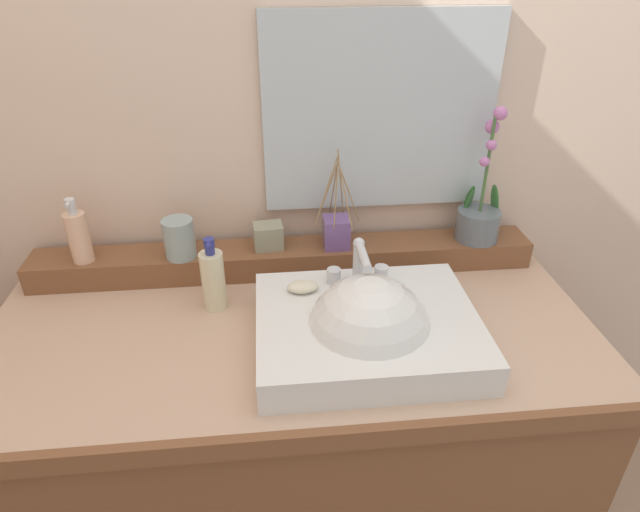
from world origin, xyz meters
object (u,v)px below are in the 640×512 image
object	(u,v)px
potted_plant	(479,214)
reed_diffuser	(336,231)
soap_dispenser	(78,236)
sink_basin	(368,333)
soap_bar	(303,287)
lotion_bottle	(213,279)
tumbler_cup	(179,239)
trinket_box	(268,236)

from	to	relation	value
potted_plant	reed_diffuser	distance (m)	0.38
soap_dispenser	reed_diffuser	bearing A→B (deg)	0.91
sink_basin	soap_bar	world-z (taller)	sink_basin
sink_basin	soap_dispenser	distance (m)	0.73
soap_bar	lotion_bottle	world-z (taller)	lotion_bottle
soap_bar	potted_plant	distance (m)	0.53
tumbler_cup	lotion_bottle	distance (m)	0.16
lotion_bottle	soap_bar	bearing A→B (deg)	-17.89
tumbler_cup	lotion_bottle	world-z (taller)	lotion_bottle
trinket_box	lotion_bottle	bearing A→B (deg)	-135.70
tumbler_cup	trinket_box	bearing A→B (deg)	6.45
sink_basin	tumbler_cup	world-z (taller)	sink_basin
soap_bar	tumbler_cup	world-z (taller)	tumbler_cup
sink_basin	trinket_box	bearing A→B (deg)	120.97
soap_dispenser	tumbler_cup	size ratio (longest dim) A/B	1.64
soap_dispenser	lotion_bottle	world-z (taller)	soap_dispenser
potted_plant	trinket_box	size ratio (longest dim) A/B	4.78
potted_plant	soap_dispenser	xyz separation A→B (m)	(-1.01, -0.01, -0.00)
soap_dispenser	trinket_box	distance (m)	0.46
lotion_bottle	trinket_box	bearing A→B (deg)	49.51
reed_diffuser	trinket_box	distance (m)	0.17
soap_bar	soap_dispenser	xyz separation A→B (m)	(-0.53, 0.20, 0.05)
potted_plant	lotion_bottle	world-z (taller)	potted_plant
soap_dispenser	lotion_bottle	xyz separation A→B (m)	(0.32, -0.13, -0.06)
soap_dispenser	trinket_box	bearing A→B (deg)	2.54
soap_bar	trinket_box	xyz separation A→B (m)	(-0.07, 0.22, 0.02)
sink_basin	soap_dispenser	world-z (taller)	soap_dispenser
sink_basin	potted_plant	size ratio (longest dim) A/B	1.33
potted_plant	trinket_box	xyz separation A→B (m)	(-0.55, 0.01, -0.04)
lotion_bottle	sink_basin	bearing A→B (deg)	-28.49
reed_diffuser	trinket_box	bearing A→B (deg)	176.63
tumbler_cup	trinket_box	distance (m)	0.22
soap_bar	soap_dispenser	size ratio (longest dim) A/B	0.42
sink_basin	lotion_bottle	distance (m)	0.38
soap_bar	reed_diffuser	size ratio (longest dim) A/B	0.27
sink_basin	potted_plant	world-z (taller)	potted_plant
trinket_box	sink_basin	bearing A→B (deg)	-64.23
soap_bar	soap_dispenser	world-z (taller)	soap_dispenser
soap_bar	potted_plant	bearing A→B (deg)	24.05
soap_bar	trinket_box	size ratio (longest dim) A/B	0.96
reed_diffuser	trinket_box	size ratio (longest dim) A/B	3.55
potted_plant	tumbler_cup	distance (m)	0.77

